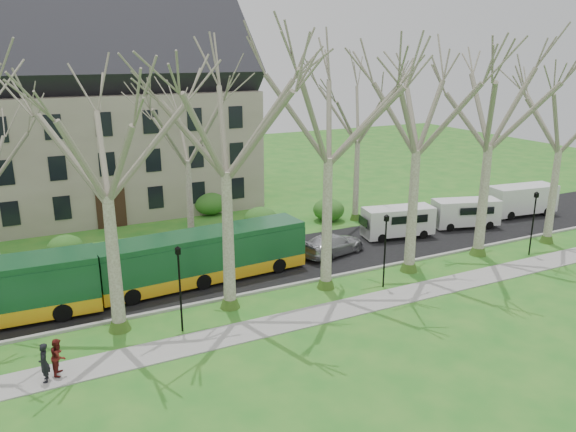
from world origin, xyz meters
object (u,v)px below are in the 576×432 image
Objects in this scene: bus_follow at (205,256)px; pedestrian_a at (44,363)px; van_c at (522,200)px; van_a at (398,222)px; sedan at (333,244)px; van_b at (466,213)px; pedestrian_b at (58,356)px.

pedestrian_a is (-9.36, -7.28, -0.70)m from bus_follow.
bus_follow is at bearing -169.31° from van_c.
van_a is at bearing 1.70° from bus_follow.
van_a is at bearing -172.01° from van_c.
sedan is 0.85× the size of van_c.
van_c is 38.43m from pedestrian_a.
sedan is at bearing -160.15° from van_b.
van_b reaches higher than pedestrian_b.
van_c is at bearing -59.86° from pedestrian_b.
van_a reaches higher than pedestrian_b.
van_b is 2.97× the size of pedestrian_a.
van_c is (18.94, 1.13, 0.54)m from sedan.
sedan is 6.24m from van_a.
sedan is 2.88× the size of pedestrian_a.
pedestrian_a is 0.67m from pedestrian_b.
van_b is at bearing 7.87° from van_a.
bus_follow is 2.17× the size of van_c.
van_c is 37.79m from pedestrian_b.
van_a is at bearing 116.14° from pedestrian_a.
van_a is 12.80m from van_c.
bus_follow is 7.66× the size of pedestrian_b.
bus_follow is at bearing 77.58° from sedan.
van_b is 31.90m from pedestrian_a.
van_b is at bearing -0.85° from bus_follow.
sedan is 0.94× the size of van_a.
van_a reaches higher than sedan.
bus_follow is at bearing -160.24° from van_b.
van_a is 6.20m from van_b.
van_c reaches higher than pedestrian_a.
van_c is at bearing 11.79° from van_a.
bus_follow reaches higher than pedestrian_b.
sedan is 0.97× the size of van_b.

